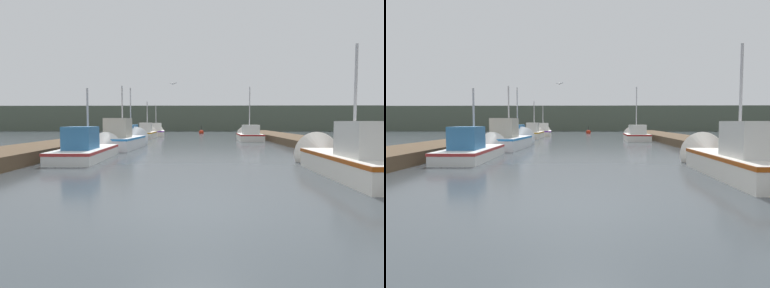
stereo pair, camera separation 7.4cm
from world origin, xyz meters
The scene contains 15 objects.
ground_plane centered at (0.00, 0.00, 0.00)m, with size 200.00×200.00×0.00m.
dock_left centered at (-6.85, 16.00, 0.23)m, with size 2.72×40.00×0.47m.
dock_right centered at (6.85, 16.00, 0.23)m, with size 2.72×40.00×0.47m.
distant_shore_ridge centered at (0.00, 56.42, 2.01)m, with size 120.00×16.00×4.03m.
fishing_boat_0 centered at (4.51, 4.14, 0.46)m, with size 1.79×5.92×4.14m.
fishing_boat_1 centered at (-4.31, 8.42, 0.36)m, with size 1.80×5.78×3.37m.
fishing_boat_2 centered at (-4.07, 13.65, 0.48)m, with size 2.00×5.64×3.99m.
fishing_boat_3 centered at (-4.50, 17.95, 0.42)m, with size 1.73×4.64×4.29m.
fishing_boat_4 centered at (4.19, 22.01, 0.38)m, with size 1.92×5.21×4.80m.
fishing_boat_5 centered at (-4.57, 25.62, 0.43)m, with size 1.47×5.02×3.71m.
fishing_boat_6 centered at (-4.45, 30.85, 0.39)m, with size 2.16×5.41×3.76m.
mooring_piling_0 centered at (-5.63, 27.85, 0.69)m, with size 0.29×0.29×1.37m.
mooring_piling_1 centered at (-5.59, 15.67, 0.54)m, with size 0.27×0.27×1.07m.
channel_buoy centered at (0.43, 36.95, 0.17)m, with size 0.61×0.61×1.11m.
seagull_lead centered at (-1.63, 17.90, 4.10)m, with size 0.56×0.31×0.12m.
Camera 2 is at (0.29, -5.71, 1.50)m, focal length 32.00 mm.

